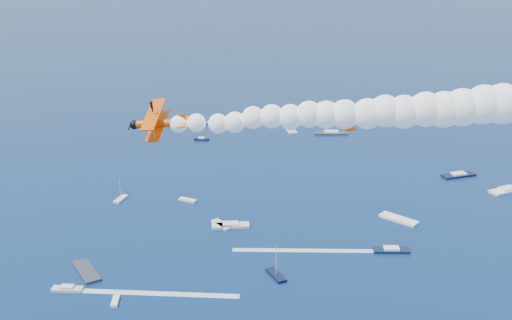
% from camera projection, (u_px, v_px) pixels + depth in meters
% --- Properties ---
extents(biplane_lead, '(8.76, 9.88, 6.09)m').
position_uv_depth(biplane_lead, '(351.00, 118.00, 93.46)').
color(biplane_lead, '#E25F04').
extents(biplane_trail, '(11.10, 12.61, 8.09)m').
position_uv_depth(biplane_trail, '(159.00, 124.00, 91.41)').
color(biplane_trail, '#F04D05').
extents(smoke_trail_trail, '(51.35, 35.89, 9.30)m').
position_uv_depth(smoke_trail_trail, '(338.00, 114.00, 89.03)').
color(smoke_trail_trail, white).
extents(spectator_boats, '(201.95, 175.61, 0.70)m').
position_uv_depth(spectator_boats, '(356.00, 210.00, 198.63)').
color(spectator_boats, silver).
rests_on(spectator_boats, ground).
extents(boat_wakes, '(117.40, 145.07, 0.04)m').
position_uv_depth(boat_wakes, '(368.00, 233.00, 183.90)').
color(boat_wakes, white).
rests_on(boat_wakes, ground).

